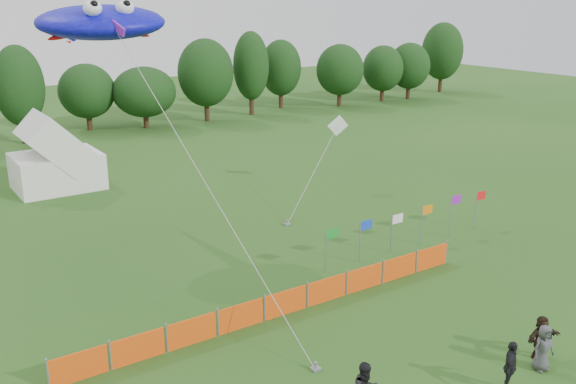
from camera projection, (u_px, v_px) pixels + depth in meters
treeline at (49, 90)px, 54.79m from camera, size 104.57×8.78×8.36m
tent_right at (56, 160)px, 40.79m from camera, size 5.28×4.23×3.73m
barrier_fence at (285, 302)px, 24.84m from camera, size 17.90×0.06×1.00m
flag_row at (410, 221)px, 31.18m from camera, size 10.73×0.13×2.16m
spectator_d at (510, 367)px, 19.86m from camera, size 1.09×0.87×1.74m
spectator_e at (543, 348)px, 21.06m from camera, size 0.86×0.64×1.61m
spectator_f at (541, 337)px, 21.78m from camera, size 1.48×0.65×1.55m
stingray_kite at (99, 22)px, 29.93m from camera, size 7.11×23.27×11.78m
small_kite_white at (328, 145)px, 39.12m from camera, size 7.58×4.55×4.75m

